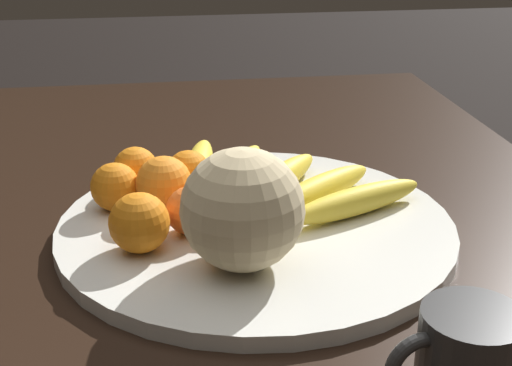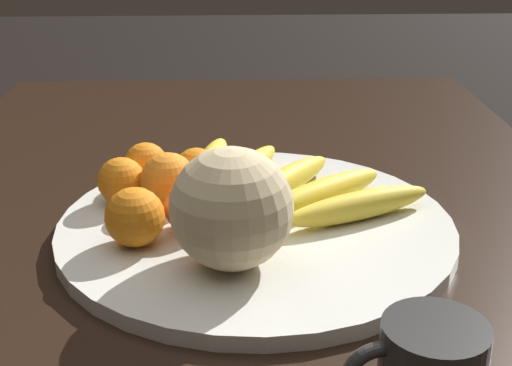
{
  "view_description": "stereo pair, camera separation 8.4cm",
  "coord_description": "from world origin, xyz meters",
  "px_view_note": "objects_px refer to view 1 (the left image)",
  "views": [
    {
      "loc": [
        0.76,
        -0.1,
        1.15
      ],
      "look_at": [
        0.0,
        0.01,
        0.82
      ],
      "focal_mm": 50.0,
      "sensor_mm": 36.0,
      "label": 1
    },
    {
      "loc": [
        0.77,
        -0.02,
        1.15
      ],
      "look_at": [
        0.0,
        0.01,
        0.82
      ],
      "focal_mm": 50.0,
      "sensor_mm": 36.0,
      "label": 2
    }
  ],
  "objects_px": {
    "orange_side_extra": "(136,169)",
    "fruit_bowl": "(256,227)",
    "banana_bunch": "(274,183)",
    "orange_mid_center": "(115,187)",
    "orange_front_left": "(188,172)",
    "produce_tag": "(198,205)",
    "orange_back_right": "(228,199)",
    "orange_back_left": "(190,211)",
    "ceramic_mug": "(465,359)",
    "kitchen_table": "(248,302)",
    "orange_top_small": "(139,223)",
    "melon": "(242,209)",
    "orange_front_right": "(164,184)"
  },
  "relations": [
    {
      "from": "kitchen_table",
      "to": "orange_side_extra",
      "type": "distance_m",
      "value": 0.23
    },
    {
      "from": "orange_back_left",
      "to": "orange_side_extra",
      "type": "bearing_deg",
      "value": -155.16
    },
    {
      "from": "orange_back_right",
      "to": "orange_top_small",
      "type": "xyz_separation_m",
      "value": [
        0.06,
        -0.1,
        0.0
      ]
    },
    {
      "from": "orange_top_small",
      "to": "orange_side_extra",
      "type": "xyz_separation_m",
      "value": [
        -0.17,
        -0.01,
        -0.0
      ]
    },
    {
      "from": "banana_bunch",
      "to": "orange_top_small",
      "type": "xyz_separation_m",
      "value": [
        0.13,
        -0.17,
        0.02
      ]
    },
    {
      "from": "fruit_bowl",
      "to": "orange_back_left",
      "type": "relative_size",
      "value": 8.43
    },
    {
      "from": "orange_top_small",
      "to": "fruit_bowl",
      "type": "bearing_deg",
      "value": 111.4
    },
    {
      "from": "produce_tag",
      "to": "orange_back_left",
      "type": "bearing_deg",
      "value": -31.15
    },
    {
      "from": "orange_back_right",
      "to": "ceramic_mug",
      "type": "xyz_separation_m",
      "value": [
        0.33,
        0.15,
        -0.0
      ]
    },
    {
      "from": "orange_front_right",
      "to": "orange_back_left",
      "type": "bearing_deg",
      "value": 22.39
    },
    {
      "from": "orange_top_small",
      "to": "produce_tag",
      "type": "xyz_separation_m",
      "value": [
        -0.11,
        0.07,
        -0.03
      ]
    },
    {
      "from": "orange_mid_center",
      "to": "produce_tag",
      "type": "bearing_deg",
      "value": 86.24
    },
    {
      "from": "banana_bunch",
      "to": "orange_front_left",
      "type": "distance_m",
      "value": 0.11
    },
    {
      "from": "orange_side_extra",
      "to": "produce_tag",
      "type": "distance_m",
      "value": 0.1
    },
    {
      "from": "orange_mid_center",
      "to": "orange_back_right",
      "type": "xyz_separation_m",
      "value": [
        0.06,
        0.13,
        -0.0
      ]
    },
    {
      "from": "orange_back_left",
      "to": "ceramic_mug",
      "type": "relative_size",
      "value": 0.48
    },
    {
      "from": "orange_front_left",
      "to": "orange_back_left",
      "type": "xyz_separation_m",
      "value": [
        0.12,
        -0.01,
        -0.0
      ]
    },
    {
      "from": "orange_front_left",
      "to": "orange_mid_center",
      "type": "height_order",
      "value": "orange_mid_center"
    },
    {
      "from": "ceramic_mug",
      "to": "orange_top_small",
      "type": "bearing_deg",
      "value": -136.29
    },
    {
      "from": "banana_bunch",
      "to": "produce_tag",
      "type": "xyz_separation_m",
      "value": [
        0.02,
        -0.1,
        -0.02
      ]
    },
    {
      "from": "fruit_bowl",
      "to": "orange_mid_center",
      "type": "distance_m",
      "value": 0.18
    },
    {
      "from": "fruit_bowl",
      "to": "melon",
      "type": "height_order",
      "value": "melon"
    },
    {
      "from": "orange_back_right",
      "to": "orange_front_left",
      "type": "bearing_deg",
      "value": -155.95
    },
    {
      "from": "banana_bunch",
      "to": "orange_mid_center",
      "type": "relative_size",
      "value": 5.25
    },
    {
      "from": "fruit_bowl",
      "to": "orange_front_left",
      "type": "height_order",
      "value": "orange_front_left"
    },
    {
      "from": "orange_back_left",
      "to": "produce_tag",
      "type": "relative_size",
      "value": 0.71
    },
    {
      "from": "orange_front_left",
      "to": "produce_tag",
      "type": "distance_m",
      "value": 0.05
    },
    {
      "from": "melon",
      "to": "orange_back_left",
      "type": "relative_size",
      "value": 2.31
    },
    {
      "from": "melon",
      "to": "orange_side_extra",
      "type": "xyz_separation_m",
      "value": [
        -0.22,
        -0.11,
        -0.04
      ]
    },
    {
      "from": "ceramic_mug",
      "to": "banana_bunch",
      "type": "bearing_deg",
      "value": -167.64
    },
    {
      "from": "fruit_bowl",
      "to": "orange_mid_center",
      "type": "height_order",
      "value": "orange_mid_center"
    },
    {
      "from": "kitchen_table",
      "to": "orange_top_small",
      "type": "xyz_separation_m",
      "value": [
        0.05,
        -0.13,
        0.15
      ]
    },
    {
      "from": "fruit_bowl",
      "to": "orange_back_left",
      "type": "xyz_separation_m",
      "value": [
        0.02,
        -0.08,
        0.04
      ]
    },
    {
      "from": "fruit_bowl",
      "to": "melon",
      "type": "relative_size",
      "value": 3.65
    },
    {
      "from": "banana_bunch",
      "to": "orange_side_extra",
      "type": "bearing_deg",
      "value": 113.71
    },
    {
      "from": "orange_side_extra",
      "to": "orange_back_right",
      "type": "bearing_deg",
      "value": 44.12
    },
    {
      "from": "banana_bunch",
      "to": "orange_front_right",
      "type": "relative_size",
      "value": 4.52
    },
    {
      "from": "fruit_bowl",
      "to": "orange_side_extra",
      "type": "relative_size",
      "value": 8.04
    },
    {
      "from": "ceramic_mug",
      "to": "orange_side_extra",
      "type": "bearing_deg",
      "value": -149.09
    },
    {
      "from": "orange_side_extra",
      "to": "fruit_bowl",
      "type": "bearing_deg",
      "value": 50.61
    },
    {
      "from": "banana_bunch",
      "to": "orange_back_left",
      "type": "bearing_deg",
      "value": 166.48
    },
    {
      "from": "orange_side_extra",
      "to": "produce_tag",
      "type": "relative_size",
      "value": 0.75
    },
    {
      "from": "orange_back_right",
      "to": "orange_back_left",
      "type": "bearing_deg",
      "value": -63.58
    },
    {
      "from": "orange_back_left",
      "to": "kitchen_table",
      "type": "bearing_deg",
      "value": 105.57
    },
    {
      "from": "melon",
      "to": "orange_front_right",
      "type": "distance_m",
      "value": 0.17
    },
    {
      "from": "orange_mid_center",
      "to": "melon",
      "type": "bearing_deg",
      "value": 40.22
    },
    {
      "from": "orange_mid_center",
      "to": "produce_tag",
      "type": "distance_m",
      "value": 0.11
    },
    {
      "from": "orange_top_small",
      "to": "produce_tag",
      "type": "relative_size",
      "value": 0.85
    },
    {
      "from": "kitchen_table",
      "to": "orange_side_extra",
      "type": "xyz_separation_m",
      "value": [
        -0.12,
        -0.13,
        0.14
      ]
    },
    {
      "from": "orange_mid_center",
      "to": "orange_top_small",
      "type": "distance_m",
      "value": 0.12
    }
  ]
}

